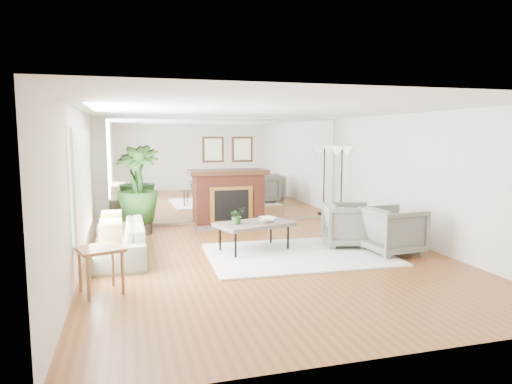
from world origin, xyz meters
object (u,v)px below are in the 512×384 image
object	(u,v)px
coffee_table	(254,225)
side_table	(100,255)
fireplace	(230,196)
sofa	(119,241)
armchair_back	(349,225)
armchair_front	(393,231)
potted_ficus	(138,188)
floor_lamp	(342,157)

from	to	relation	value
coffee_table	side_table	size ratio (longest dim) A/B	2.17
fireplace	sofa	xyz separation A→B (m)	(-2.45, -2.44, -0.35)
sofa	armchair_back	xyz separation A→B (m)	(4.14, -0.28, 0.10)
fireplace	armchair_front	bearing A→B (deg)	-57.45
coffee_table	fireplace	bearing A→B (deg)	87.35
fireplace	coffee_table	distance (m)	2.61
potted_ficus	fireplace	bearing A→B (deg)	14.70
fireplace	floor_lamp	xyz separation A→B (m)	(2.70, -0.32, 0.90)
fireplace	potted_ficus	bearing A→B (deg)	-165.30
coffee_table	armchair_front	world-z (taller)	armchair_front
fireplace	armchair_back	distance (m)	3.21
armchair_back	coffee_table	bearing A→B (deg)	101.80
sofa	potted_ficus	bearing A→B (deg)	168.39
potted_ficus	floor_lamp	size ratio (longest dim) A/B	1.02
fireplace	armchair_back	bearing A→B (deg)	-58.22
armchair_front	potted_ficus	xyz separation A→B (m)	(-4.26, 2.87, 0.58)
fireplace	potted_ficus	world-z (taller)	fireplace
coffee_table	floor_lamp	distance (m)	3.78
armchair_front	potted_ficus	size ratio (longest dim) A/B	0.49
coffee_table	armchair_front	size ratio (longest dim) A/B	1.63
coffee_table	floor_lamp	bearing A→B (deg)	38.99
side_table	floor_lamp	xyz separation A→B (m)	(5.35, 3.85, 1.04)
sofa	side_table	distance (m)	1.75
fireplace	side_table	bearing A→B (deg)	-122.42
side_table	potted_ficus	xyz separation A→B (m)	(0.57, 3.63, 0.47)
coffee_table	sofa	size ratio (longest dim) A/B	0.71
floor_lamp	armchair_front	bearing A→B (deg)	-99.53
sofa	armchair_back	bearing A→B (deg)	85.51
sofa	armchair_front	xyz separation A→B (m)	(4.63, -0.97, 0.11)
armchair_front	floor_lamp	xyz separation A→B (m)	(0.52, 3.09, 1.14)
coffee_table	floor_lamp	size ratio (longest dim) A/B	0.82
side_table	floor_lamp	bearing A→B (deg)	35.74
side_table	floor_lamp	size ratio (longest dim) A/B	0.38
potted_ficus	armchair_front	bearing A→B (deg)	-33.95
armchair_back	floor_lamp	bearing A→B (deg)	-7.52
coffee_table	armchair_back	bearing A→B (deg)	-3.62
armchair_front	floor_lamp	bearing A→B (deg)	-14.42
side_table	potted_ficus	size ratio (longest dim) A/B	0.37
sofa	coffee_table	bearing A→B (deg)	85.34
armchair_back	side_table	xyz separation A→B (m)	(-4.34, -1.45, 0.11)
armchair_back	potted_ficus	bearing A→B (deg)	75.43
coffee_table	side_table	distance (m)	2.98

